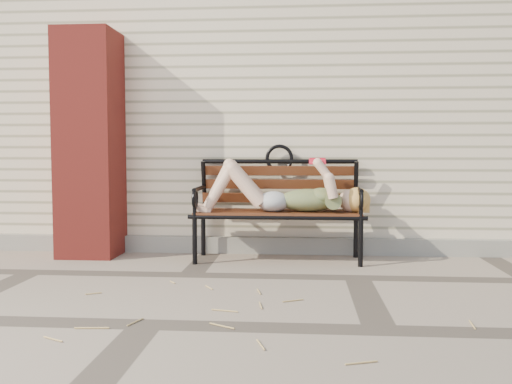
{
  "coord_description": "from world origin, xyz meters",
  "views": [
    {
      "loc": [
        -0.42,
        -4.21,
        0.93
      ],
      "look_at": [
        -0.79,
        0.51,
        0.6
      ],
      "focal_mm": 40.0,
      "sensor_mm": 36.0,
      "label": 1
    }
  ],
  "objects": [
    {
      "name": "straw_scatter",
      "position": [
        -0.37,
        -0.87,
        0.01
      ],
      "size": [
        3.04,
        1.45,
        0.01
      ],
      "color": "tan",
      "rests_on": "ground"
    },
    {
      "name": "reading_woman",
      "position": [
        -0.6,
        0.6,
        0.59
      ],
      "size": [
        1.46,
        0.33,
        0.46
      ],
      "color": "#0A3D4B",
      "rests_on": "ground"
    },
    {
      "name": "garden_bench",
      "position": [
        -0.62,
        0.72,
        0.56
      ],
      "size": [
        1.55,
        0.62,
        1.0
      ],
      "color": "black",
      "rests_on": "ground"
    },
    {
      "name": "foundation_strip",
      "position": [
        0.0,
        0.97,
        0.07
      ],
      "size": [
        8.0,
        0.1,
        0.15
      ],
      "primitive_type": "cube",
      "color": "gray",
      "rests_on": "ground"
    },
    {
      "name": "brick_pillar",
      "position": [
        -2.3,
        0.75,
        1.0
      ],
      "size": [
        0.5,
        0.5,
        2.0
      ],
      "primitive_type": "cube",
      "color": "maroon",
      "rests_on": "ground"
    },
    {
      "name": "house_wall",
      "position": [
        0.0,
        3.0,
        1.5
      ],
      "size": [
        8.0,
        4.0,
        3.0
      ],
      "primitive_type": "cube",
      "color": "beige",
      "rests_on": "ground"
    },
    {
      "name": "ground",
      "position": [
        0.0,
        0.0,
        0.0
      ],
      "size": [
        80.0,
        80.0,
        0.0
      ],
      "primitive_type": "plane",
      "color": "gray",
      "rests_on": "ground"
    }
  ]
}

